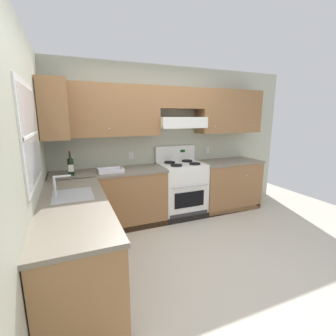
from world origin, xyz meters
The scene contains 8 objects.
ground_plane centered at (0.00, 0.00, 0.00)m, with size 7.04×7.04×0.00m, color beige.
wall_back centered at (0.41, 1.53, 1.48)m, with size 4.68×0.57×2.55m.
wall_left centered at (-1.59, 0.23, 1.34)m, with size 0.47×4.00×2.55m.
counter_back_run centered at (0.19, 1.24, 0.45)m, with size 3.60×0.65×0.91m.
counter_left_run centered at (-1.24, 0.00, 0.46)m, with size 0.63×1.91×1.13m.
stove centered at (0.52, 1.25, 0.48)m, with size 0.76×0.62×1.20m.
wine_bottle centered at (-1.24, 1.16, 1.05)m, with size 0.08×0.08×0.34m.
bowl centered at (-0.70, 1.15, 0.93)m, with size 0.36×0.22×0.06m.
Camera 1 is at (-1.25, -2.36, 1.71)m, focal length 25.69 mm.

